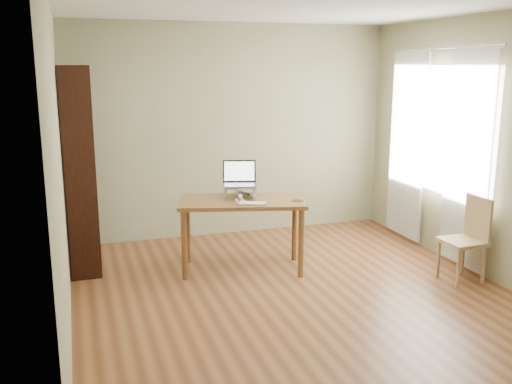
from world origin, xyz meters
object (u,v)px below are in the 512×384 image
object	(u,v)px
bookshelf	(80,169)
desk	(242,210)
chair	(468,236)
keyboard	(252,204)
laptop	(238,179)
cat	(236,192)

from	to	relation	value
bookshelf	desk	distance (m)	1.73
chair	keyboard	bearing A→B (deg)	157.59
desk	laptop	bearing A→B (deg)	104.79
laptop	cat	world-z (taller)	laptop
desk	cat	xyz separation A→B (m)	(-0.03, 0.11, 0.17)
cat	chair	size ratio (longest dim) A/B	0.56
laptop	keyboard	size ratio (longest dim) A/B	1.28
cat	chair	bearing A→B (deg)	-21.26
bookshelf	desk	world-z (taller)	bookshelf
desk	laptop	xyz separation A→B (m)	(-0.00, 0.14, 0.30)
keyboard	chair	bearing A→B (deg)	2.76
bookshelf	cat	bearing A→B (deg)	-18.86
laptop	desk	bearing A→B (deg)	-75.21
keyboard	cat	xyz separation A→B (m)	(-0.07, 0.33, 0.05)
bookshelf	keyboard	size ratio (longest dim) A/B	6.81
desk	bookshelf	bearing A→B (deg)	172.73
desk	laptop	world-z (taller)	laptop
desk	cat	size ratio (longest dim) A/B	2.97
desk	keyboard	xyz separation A→B (m)	(0.04, -0.22, 0.12)
laptop	cat	size ratio (longest dim) A/B	0.83
bookshelf	cat	world-z (taller)	bookshelf
cat	bookshelf	bearing A→B (deg)	167.48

